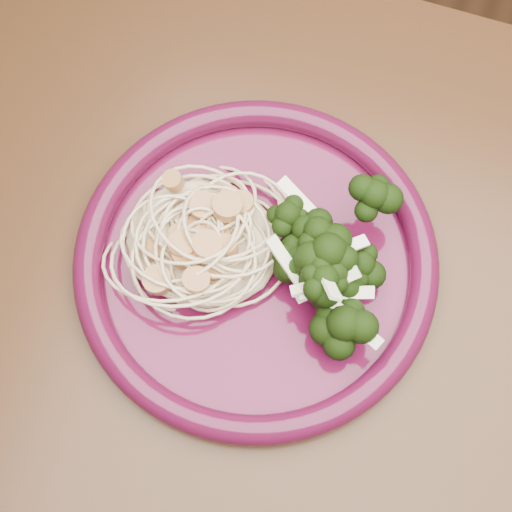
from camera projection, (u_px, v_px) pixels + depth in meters
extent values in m
plane|color=brown|center=(228.00, 439.00, 1.29)|extent=(3.50, 3.50, 0.00)
cube|color=#472814|center=(196.00, 341.00, 0.61)|extent=(1.20, 0.80, 0.04)
cylinder|color=#4F0C2A|center=(256.00, 263.00, 0.61)|extent=(0.30, 0.30, 0.01)
torus|color=#4F0F2C|center=(256.00, 259.00, 0.60)|extent=(0.31, 0.31, 0.02)
ellipsoid|color=beige|center=(202.00, 238.00, 0.60)|extent=(0.14, 0.12, 0.03)
ellipsoid|color=black|center=(324.00, 272.00, 0.58)|extent=(0.10, 0.16, 0.06)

